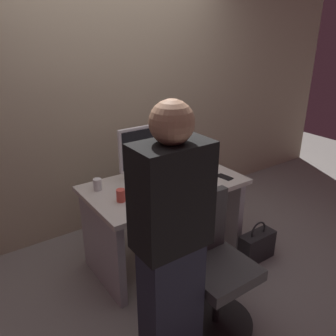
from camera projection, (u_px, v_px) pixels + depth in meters
ground_plane at (165, 256)px, 3.16m from camera, size 9.00×9.00×0.00m
wall_back at (109, 76)px, 3.28m from camera, size 6.40×0.10×3.00m
desk at (165, 208)px, 2.97m from camera, size 1.31×0.75×0.74m
office_chair at (213, 269)px, 2.33m from camera, size 0.52×0.52×0.94m
person_at_desk at (171, 246)px, 1.88m from camera, size 0.40×0.24×1.64m
monitor at (148, 148)px, 2.90m from camera, size 0.54×0.14×0.46m
keyboard at (172, 188)px, 2.77m from camera, size 0.43×0.13×0.02m
mouse at (201, 178)px, 2.92m from camera, size 0.06×0.10×0.03m
cup_near_keyboard at (121, 195)px, 2.56m from camera, size 0.07×0.07×0.09m
cup_by_monitor at (97, 184)px, 2.74m from camera, size 0.07×0.07×0.09m
book_stack at (197, 159)px, 3.25m from camera, size 0.20×0.18×0.09m
cell_phone at (224, 177)px, 2.98m from camera, size 0.09×0.15×0.01m
handbag at (257, 246)px, 3.08m from camera, size 0.34×0.14×0.38m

